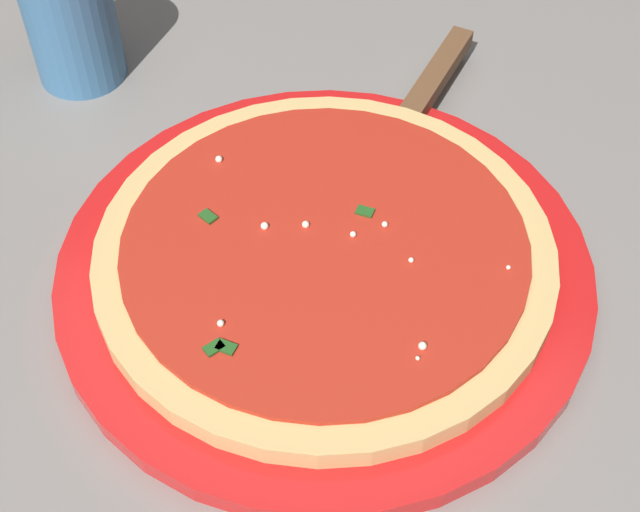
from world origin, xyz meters
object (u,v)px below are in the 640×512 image
serving_plate (320,268)px  pizza (320,251)px  pizza_server (416,109)px  cup_tall_drink (72,24)px

serving_plate → pizza: pizza is taller
pizza → serving_plate: bearing=-123.6°
pizza_server → cup_tall_drink: bearing=-1.4°
serving_plate → cup_tall_drink: size_ratio=3.67×
serving_plate → pizza_server: bearing=-103.5°
serving_plate → cup_tall_drink: cup_tall_drink is taller
cup_tall_drink → serving_plate: bearing=145.0°
pizza_server → serving_plate: bearing=76.5°
pizza_server → cup_tall_drink: size_ratio=2.25×
pizza → cup_tall_drink: bearing=-35.0°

